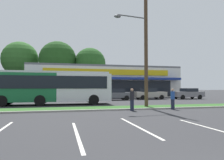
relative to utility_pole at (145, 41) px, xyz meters
name	(u,v)px	position (x,y,z in m)	size (l,w,h in m)	color
grass_median	(100,108)	(-3.78, -0.08, -5.52)	(56.00, 2.20, 0.12)	#2D5B23
curb_lip	(103,110)	(-3.78, -1.30, -5.52)	(56.00, 0.24, 0.12)	#99968C
parking_stripe_1	(77,134)	(-6.17, -8.38, -5.58)	(0.12, 4.80, 0.01)	silver
parking_stripe_2	(137,127)	(-3.54, -7.55, -5.58)	(0.12, 4.80, 0.01)	silver
parking_stripe_3	(213,129)	(-0.72, -8.78, -5.58)	(0.12, 4.80, 0.01)	silver
storefront_building	(102,82)	(0.71, 22.66, -2.89)	(25.57, 14.82, 5.38)	silver
tree_left	(20,59)	(-15.54, 31.46, 2.18)	(7.58, 7.58, 11.56)	#473323
tree_mid_left	(58,60)	(-7.63, 28.70, 1.96)	(7.81, 7.81, 11.45)	#473323
tree_mid	(90,63)	(-0.85, 28.11, 1.32)	(6.71, 6.71, 10.27)	#473323
utility_pole	(145,41)	(0.00, 0.00, 0.00)	(3.08, 2.40, 10.46)	#4C3826
city_bus	(51,87)	(-7.76, 5.01, -3.81)	(11.73, 2.80, 3.25)	#196638
car_0	(39,95)	(-9.51, 11.14, -4.79)	(4.61, 1.91, 1.55)	black
car_2	(115,94)	(0.17, 10.75, -4.80)	(4.74, 1.92, 1.53)	#515459
car_3	(149,94)	(5.53, 11.49, -4.76)	(4.62, 1.97, 1.61)	#9E998C
car_4	(188,93)	(11.45, 10.94, -4.77)	(4.53, 2.01, 1.58)	slate
pedestrian_near_bench	(132,99)	(-1.72, -1.69, -4.77)	(0.33, 0.33, 1.62)	#1E2338
pedestrian_by_pole	(173,99)	(1.59, -1.67, -4.77)	(0.32, 0.32, 1.60)	#1E2338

